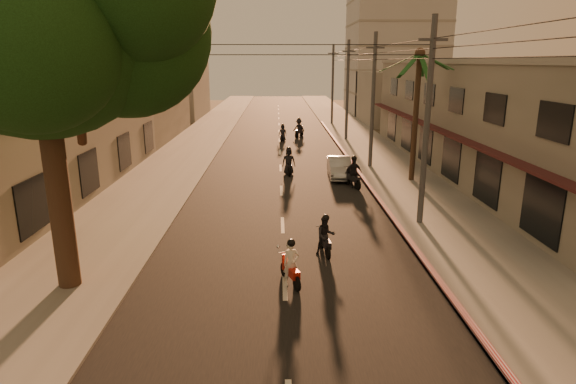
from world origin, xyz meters
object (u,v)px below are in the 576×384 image
palm_tree (419,61)px  scooter_mid_a (325,236)px  scooter_far_b (299,128)px  scooter_red (291,264)px  scooter_mid_b (353,173)px  scooter_far_a (289,162)px  scooter_far_c (283,133)px  parked_car (340,168)px  broadleaf_tree (51,13)px

palm_tree → scooter_mid_a: size_ratio=5.04×
scooter_far_b → scooter_red: bearing=-68.0°
scooter_far_b → scooter_mid_a: bearing=-65.5°
palm_tree → scooter_mid_b: 7.47m
scooter_red → scooter_far_b: scooter_far_b is taller
scooter_mid_b → scooter_far_a: (-3.68, 3.45, -0.04)m
scooter_mid_b → scooter_far_c: size_ratio=1.17×
scooter_red → scooter_mid_a: 2.92m
scooter_far_b → scooter_far_c: bearing=-100.5°
scooter_far_b → parked_car: (1.83, -16.66, -0.23)m
broadleaf_tree → scooter_far_c: size_ratio=7.41×
scooter_mid_a → scooter_far_a: scooter_far_a is taller
scooter_mid_b → scooter_far_c: 17.40m
broadleaf_tree → scooter_far_b: broadleaf_tree is taller
scooter_red → parked_car: 15.49m
parked_car → scooter_mid_a: bearing=-98.0°
scooter_mid_a → scooter_far_a: 13.47m
scooter_far_a → parked_car: 3.33m
broadleaf_tree → scooter_red: 10.33m
broadleaf_tree → scooter_far_a: bearing=65.9°
scooter_far_c → scooter_red: bearing=-81.1°
broadleaf_tree → scooter_mid_a: bearing=16.9°
parked_car → scooter_far_c: bearing=105.0°
scooter_red → scooter_far_a: bearing=68.8°
broadleaf_tree → scooter_far_b: (8.50, 31.67, -7.60)m
scooter_red → scooter_far_a: 16.01m
broadleaf_tree → scooter_mid_b: bearing=49.1°
scooter_far_c → broadleaf_tree: bearing=-94.2°
broadleaf_tree → parked_car: broadleaf_tree is taller
scooter_red → parked_car: scooter_red is taller
broadleaf_tree → scooter_mid_a: (8.20, 2.50, -7.75)m
parked_car → palm_tree: bearing=-13.4°
scooter_far_a → scooter_far_c: (-0.23, 13.51, -0.09)m
palm_tree → broadleaf_tree: bearing=-136.5°
scooter_mid_a → scooter_far_c: (-1.30, 26.94, 0.00)m
palm_tree → scooter_far_c: palm_tree is taller
scooter_mid_a → scooter_far_b: scooter_far_b is taller
scooter_far_a → scooter_red: bearing=-94.6°
parked_car → scooter_mid_b: bearing=-77.6°
scooter_mid_b → scooter_far_b: (-2.31, 19.19, 0.01)m
scooter_mid_a → scooter_far_c: bearing=85.4°
scooter_mid_a → scooter_far_b: size_ratio=0.85×
palm_tree → scooter_far_c: 18.54m
scooter_red → scooter_far_c: (0.08, 29.52, 0.01)m
broadleaf_tree → scooter_red: broadleaf_tree is taller
scooter_red → scooter_far_c: scooter_red is taller
palm_tree → scooter_mid_a: bearing=-119.4°
broadleaf_tree → scooter_mid_a: 11.56m
scooter_mid_b → scooter_far_a: size_ratio=1.02×
broadleaf_tree → palm_tree: bearing=43.5°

